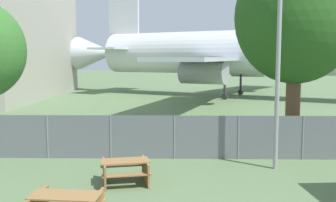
# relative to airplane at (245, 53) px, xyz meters

# --- Properties ---
(perimeter_fence) EXTENTS (56.07, 0.07, 1.75)m
(perimeter_fence) POSITION_rel_airplane_xyz_m (-6.99, -24.46, -3.65)
(perimeter_fence) COLOR slate
(perimeter_fence) RESTS_ON ground
(airplane) EXTENTS (39.66, 31.73, 13.48)m
(airplane) POSITION_rel_airplane_xyz_m (0.00, 0.00, 0.00)
(airplane) COLOR silver
(airplane) RESTS_ON ground
(picnic_bench_open_grass) EXTENTS (1.80, 1.70, 0.76)m
(picnic_bench_open_grass) POSITION_rel_airplane_xyz_m (-8.56, -27.57, -4.06)
(picnic_bench_open_grass) COLOR olive
(picnic_bench_open_grass) RESTS_ON ground
(tree_left_of_cabin) EXTENTS (5.08, 5.08, 8.53)m
(tree_left_of_cabin) POSITION_rel_airplane_xyz_m (-1.92, -23.06, 1.17)
(tree_left_of_cabin) COLOR brown
(tree_left_of_cabin) RESTS_ON ground
(light_mast) EXTENTS (0.44, 0.44, 7.87)m
(light_mast) POSITION_rel_airplane_xyz_m (-3.30, -25.78, 0.28)
(light_mast) COLOR #99999E
(light_mast) RESTS_ON ground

